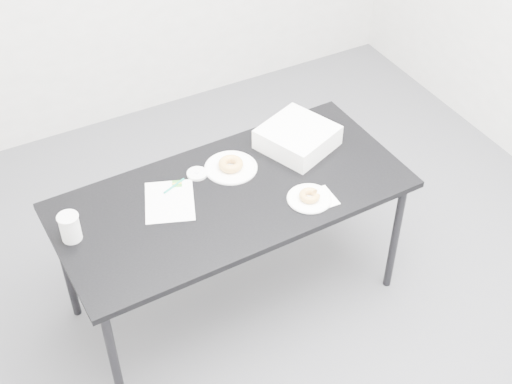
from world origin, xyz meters
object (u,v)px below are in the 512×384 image
table (232,202)px  plate_far (231,168)px  donut_far (231,164)px  bakery_box (297,137)px  scorecard (170,201)px  donut_near (310,195)px  coffee_cup (70,227)px  plate_near (309,199)px  pen (174,186)px

table → plate_far: plate_far is taller
donut_far → bakery_box: 0.37m
scorecard → plate_far: plate_far is taller
donut_near → coffee_cup: (-1.03, 0.27, 0.04)m
table → plate_near: bearing=-37.2°
table → donut_far: size_ratio=13.95×
coffee_cup → donut_far: bearing=6.9°
coffee_cup → table: bearing=-4.8°
scorecard → coffee_cup: (-0.46, -0.02, 0.06)m
plate_far → bakery_box: bakery_box is taller
scorecard → coffee_cup: size_ratio=2.14×
pen → bakery_box: (0.66, -0.00, 0.05)m
scorecard → donut_far: donut_far is taller
donut_near → table: bearing=144.5°
plate_far → bakery_box: (0.37, 0.00, 0.05)m
donut_far → donut_near: bearing=-59.5°
coffee_cup → bakery_box: coffee_cup is taller
table → plate_far: 0.19m
plate_near → bakery_box: size_ratio=0.65×
donut_far → bakery_box: size_ratio=0.37×
plate_far → plate_near: bearing=-59.5°
pen → bakery_box: size_ratio=0.41×
plate_near → bakery_box: (0.15, 0.37, 0.05)m
plate_near → plate_far: (-0.22, 0.37, -0.00)m
table → donut_far: donut_far is taller
plate_near → donut_near: donut_near is taller
pen → donut_far: size_ratio=1.09×
table → scorecard: (-0.28, 0.08, 0.06)m
table → plate_near: 0.36m
plate_far → donut_far: 0.02m
plate_far → coffee_cup: (-0.81, -0.10, 0.06)m
donut_near → donut_far: size_ratio=0.81×
coffee_cup → bakery_box: (1.18, 0.10, -0.01)m
donut_near → bakery_box: (0.15, 0.37, 0.03)m
plate_far → scorecard: bearing=-167.5°
scorecard → bakery_box: size_ratio=0.88×
table → coffee_cup: 0.75m
plate_near → coffee_cup: bearing=165.3°
table → donut_far: (0.07, 0.16, 0.08)m
scorecard → bakery_box: bearing=27.1°
table → plate_far: size_ratio=6.55×
donut_far → coffee_cup: (-0.81, -0.10, 0.04)m
donut_near → plate_far: (-0.22, 0.37, -0.02)m
pen → donut_far: (0.29, -0.00, 0.02)m
donut_near → bakery_box: 0.40m
donut_near → donut_far: bearing=120.5°
plate_near → donut_far: (-0.22, 0.37, 0.02)m
table → bakery_box: size_ratio=5.21×
donut_near → coffee_cup: size_ratio=0.74×
table → scorecard: 0.29m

